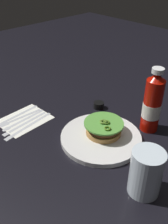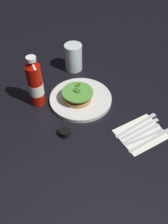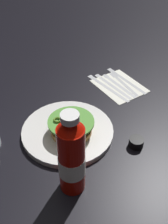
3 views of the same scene
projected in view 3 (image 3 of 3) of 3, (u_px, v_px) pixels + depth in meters
ground_plane at (64, 123)px, 0.90m from camera, size 3.00×3.00×0.00m
dinner_plate at (68, 131)px, 0.86m from camera, size 0.28×0.28×0.02m
burger_sandwich at (71, 126)px, 0.83m from camera, size 0.14×0.14×0.05m
ketchup_bottle at (72, 158)px, 0.65m from camera, size 0.07×0.07×0.24m
condiment_cup at (136, 142)px, 0.82m from camera, size 0.04×0.04×0.03m
napkin at (119, 86)px, 1.06m from camera, size 0.19×0.16×0.00m
table_knife at (124, 78)px, 1.10m from camera, size 0.22×0.03×0.00m
fork_utensil at (121, 81)px, 1.08m from camera, size 0.18×0.02×0.00m
spoon_utensil at (114, 81)px, 1.08m from camera, size 0.19×0.03×0.00m
steak_knife at (110, 84)px, 1.07m from camera, size 0.20×0.03×0.00m
butter_knife at (105, 86)px, 1.06m from camera, size 0.22×0.05×0.00m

